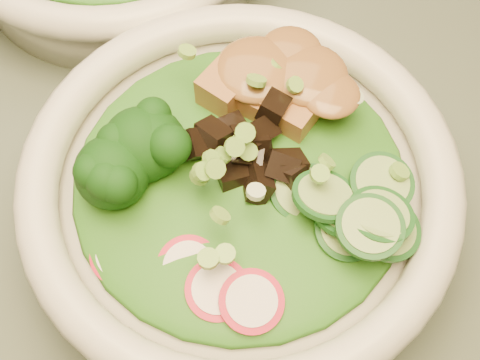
% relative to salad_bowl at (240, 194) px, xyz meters
% --- Properties ---
extents(salad_bowl, '(0.29, 0.29, 0.08)m').
position_rel_salad_bowl_xyz_m(salad_bowl, '(0.00, 0.00, 0.00)').
color(salad_bowl, silver).
rests_on(salad_bowl, dining_table).
extents(lettuce_bed, '(0.22, 0.22, 0.03)m').
position_rel_salad_bowl_xyz_m(lettuce_bed, '(0.00, -0.00, 0.02)').
color(lettuce_bed, '#1D5712').
rests_on(lettuce_bed, salad_bowl).
extents(broccoli_florets, '(0.11, 0.10, 0.05)m').
position_rel_salad_bowl_xyz_m(broccoli_florets, '(-0.07, 0.00, 0.04)').
color(broccoli_florets, black).
rests_on(broccoli_florets, salad_bowl).
extents(radish_slices, '(0.13, 0.08, 0.02)m').
position_rel_salad_bowl_xyz_m(radish_slices, '(-0.00, -0.07, 0.03)').
color(radish_slices, '#B70E29').
rests_on(radish_slices, salad_bowl).
extents(cucumber_slices, '(0.10, 0.10, 0.04)m').
position_rel_salad_bowl_xyz_m(cucumber_slices, '(0.07, -0.00, 0.04)').
color(cucumber_slices, '#88AE60').
rests_on(cucumber_slices, salad_bowl).
extents(mushroom_heap, '(0.10, 0.10, 0.04)m').
position_rel_salad_bowl_xyz_m(mushroom_heap, '(0.00, 0.01, 0.04)').
color(mushroom_heap, black).
rests_on(mushroom_heap, salad_bowl).
extents(tofu_cubes, '(0.12, 0.10, 0.04)m').
position_rel_salad_bowl_xyz_m(tofu_cubes, '(0.01, 0.07, 0.04)').
color(tofu_cubes, '#905F30').
rests_on(tofu_cubes, salad_bowl).
extents(peanut_sauce, '(0.08, 0.06, 0.02)m').
position_rel_salad_bowl_xyz_m(peanut_sauce, '(0.01, 0.07, 0.05)').
color(peanut_sauce, brown).
rests_on(peanut_sauce, tofu_cubes).
extents(scallion_garnish, '(0.21, 0.21, 0.03)m').
position_rel_salad_bowl_xyz_m(scallion_garnish, '(0.00, -0.00, 0.05)').
color(scallion_garnish, '#74AB3C').
rests_on(scallion_garnish, salad_bowl).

